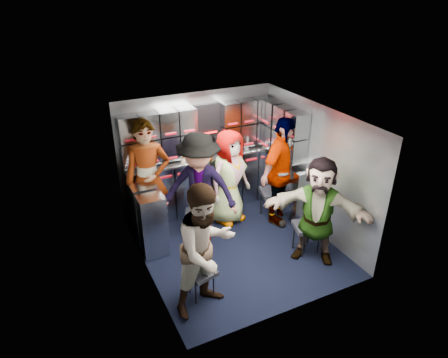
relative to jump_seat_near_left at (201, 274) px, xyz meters
name	(u,v)px	position (x,y,z in m)	size (l,w,h in m)	color
floor	(236,246)	(0.91, 0.76, -0.36)	(3.00, 3.00, 0.00)	black
wall_back	(197,151)	(0.91, 2.26, 0.69)	(2.80, 0.04, 2.10)	gray
wall_left	(143,209)	(-0.49, 0.76, 0.69)	(0.04, 3.00, 2.10)	gray
wall_right	(315,169)	(2.31, 0.76, 0.69)	(0.04, 3.00, 2.10)	gray
ceiling	(238,118)	(0.91, 0.76, 1.74)	(2.80, 3.00, 0.02)	silver
cart_bank_back	(203,184)	(0.91, 2.05, 0.14)	(2.68, 0.38, 0.99)	#9EA4AD
cart_bank_left	(149,220)	(-0.28, 1.32, 0.14)	(0.38, 0.76, 0.99)	#9EA4AD
counter	(202,157)	(0.91, 2.05, 0.66)	(2.68, 0.42, 0.03)	silver
locker_bank_back	(200,130)	(0.91, 2.11, 1.13)	(2.68, 0.28, 0.82)	#9EA4AD
locker_bank_right	(284,131)	(2.16, 1.46, 1.13)	(0.28, 1.00, 0.82)	#9EA4AD
right_cabinet	(283,186)	(2.16, 1.36, 0.14)	(0.28, 1.20, 1.00)	#9EA4AD
coffee_niche	(208,128)	(1.09, 2.17, 1.11)	(0.46, 0.16, 0.84)	black
red_latch_strip	(207,169)	(0.91, 1.85, 0.52)	(2.60, 0.02, 0.03)	#AF0E1A
jump_seat_near_left	(201,274)	(0.00, 0.00, 0.00)	(0.41, 0.39, 0.40)	black
jump_seat_mid_left	(196,215)	(0.49, 1.36, 0.00)	(0.44, 0.43, 0.40)	black
jump_seat_center	(224,196)	(1.15, 1.68, 0.01)	(0.38, 0.36, 0.42)	black
jump_seat_mid_right	(273,193)	(1.91, 1.29, 0.08)	(0.51, 0.50, 0.50)	black
jump_seat_near_right	(307,228)	(1.82, 0.21, 0.05)	(0.48, 0.46, 0.46)	black
attendant_standing	(148,180)	(-0.14, 1.71, 0.61)	(0.70, 0.46, 1.93)	black
attendant_arc_a	(206,250)	(0.00, -0.18, 0.51)	(0.84, 0.66, 1.73)	black
attendant_arc_b	(199,190)	(0.49, 1.18, 0.55)	(1.17, 0.67, 1.81)	black
attendant_arc_c	(229,177)	(1.15, 1.50, 0.46)	(0.80, 0.52, 1.64)	black
attendant_arc_d	(281,172)	(1.91, 1.11, 0.57)	(1.09, 0.45, 1.86)	black
attendant_arc_e	(318,210)	(1.82, 0.03, 0.46)	(1.51, 0.48, 1.63)	black
bottle_left	(197,151)	(0.81, 2.00, 0.80)	(0.06, 0.06, 0.26)	white
bottle_mid	(187,154)	(0.61, 2.00, 0.80)	(0.07, 0.07, 0.25)	white
bottle_right	(247,143)	(1.75, 2.00, 0.80)	(0.07, 0.07, 0.25)	white
cup_left	(183,159)	(0.54, 1.99, 0.73)	(0.08, 0.08, 0.11)	tan
cup_right	(264,144)	(2.11, 1.99, 0.72)	(0.07, 0.07, 0.10)	tan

